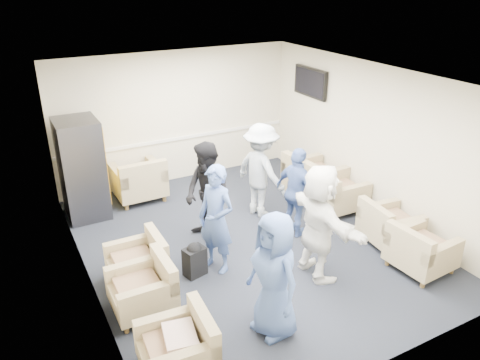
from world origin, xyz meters
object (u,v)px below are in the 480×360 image
armchair_left_near (181,349)px  person_front_right (319,222)px  armchair_right_near (419,252)px  armchair_left_mid (146,289)px  armchair_right_midfar (336,194)px  armchair_right_far (312,180)px  armchair_left_far (140,263)px  person_back_right (261,171)px  person_mid_right (297,193)px  person_front_left (274,276)px  armchair_right_midnear (387,226)px  person_back_left (208,194)px  person_mid_left (216,219)px  armchair_corner (139,182)px  vending_machine (82,169)px

armchair_left_near → person_front_right: size_ratio=0.48×
armchair_right_near → armchair_left_mid: bearing=70.8°
armchair_left_near → armchair_right_midfar: size_ratio=0.96×
armchair_left_mid → armchair_right_far: bearing=114.0°
armchair_left_far → armchair_right_far: 3.92m
person_back_right → person_mid_right: 0.91m
armchair_right_midfar → person_front_right: (-1.52, -1.46, 0.53)m
person_mid_right → person_front_left: bearing=127.3°
armchair_right_far → armchair_left_mid: bearing=110.2°
armchair_right_midfar → armchair_left_near: bearing=120.9°
armchair_right_midnear → person_back_right: bearing=41.1°
armchair_left_far → person_front_left: size_ratio=0.47×
armchair_left_near → armchair_left_far: bearing=-179.1°
person_back_left → person_back_right: 1.30m
armchair_left_near → person_mid_left: size_ratio=0.50×
armchair_right_midnear → person_back_left: (-2.52, 1.43, 0.54)m
armchair_right_far → person_mid_left: (-2.67, -1.29, 0.45)m
armchair_left_near → armchair_corner: (0.90, 4.41, 0.06)m
armchair_left_mid → vending_machine: (-0.12, 3.07, 0.59)m
armchair_right_midfar → person_mid_right: size_ratio=0.56×
armchair_left_near → person_mid_left: (1.21, 1.61, 0.52)m
armchair_left_near → person_front_left: person_front_left is taller
armchair_left_mid → armchair_left_far: size_ratio=1.02×
person_back_right → person_front_right: 2.01m
armchair_left_mid → armchair_right_midnear: (3.96, -0.27, 0.01)m
armchair_left_far → person_front_left: (1.12, -1.75, 0.51)m
person_back_right → person_front_left: bearing=138.0°
armchair_left_near → person_back_right: bearing=140.6°
armchair_left_near → person_mid_right: person_mid_right is taller
vending_machine → armchair_right_midnear: bearing=-39.2°
armchair_left_near → armchair_corner: armchair_corner is taller
armchair_right_far → person_mid_left: bearing=112.4°
person_mid_left → person_mid_right: (1.61, 0.28, -0.06)m
person_front_left → person_mid_right: size_ratio=1.06×
armchair_right_near → armchair_left_far: bearing=61.9°
person_front_left → person_mid_right: 2.41m
vending_machine → armchair_left_mid: bearing=-87.7°
armchair_right_far → armchair_corner: 3.34m
armchair_corner → person_front_left: (0.34, -4.34, 0.45)m
armchair_right_midfar → person_mid_left: person_mid_left is taller
armchair_left_mid → armchair_corner: 3.34m
armchair_left_mid → armchair_right_far: 4.25m
armchair_left_far → armchair_right_far: bearing=106.7°
armchair_corner → person_front_right: (1.53, -3.62, 0.50)m
armchair_right_far → armchair_corner: armchair_right_far is taller
armchair_right_near → armchair_right_far: size_ratio=0.85×
armchair_left_far → person_back_left: person_back_left is taller
vending_machine → person_mid_right: (2.95, -2.38, -0.13)m
armchair_left_far → armchair_right_midfar: size_ratio=0.89×
armchair_right_near → armchair_right_midnear: size_ratio=0.98×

